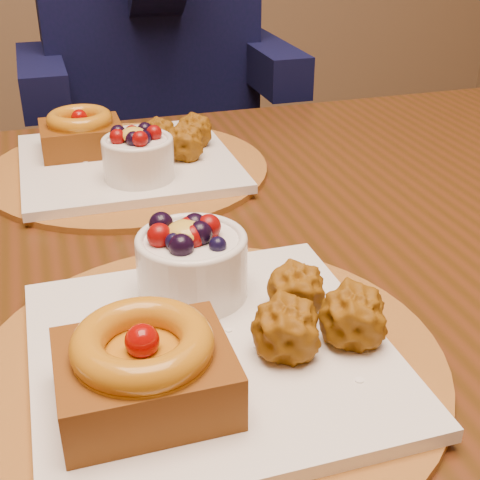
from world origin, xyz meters
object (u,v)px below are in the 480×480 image
place_setting_near (204,334)px  place_setting_far (125,156)px  chair_far (151,219)px  dining_table (163,304)px

place_setting_near → place_setting_far: 0.43m
place_setting_far → chair_far: place_setting_far is taller
dining_table → chair_far: 0.73m
dining_table → place_setting_far: bearing=90.7°
place_setting_near → chair_far: size_ratio=0.47×
dining_table → place_setting_far: size_ratio=4.21×
dining_table → chair_far: (0.10, 0.68, -0.23)m
dining_table → chair_far: bearing=81.9°
place_setting_far → dining_table: bearing=-89.3°
dining_table → place_setting_near: 0.24m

